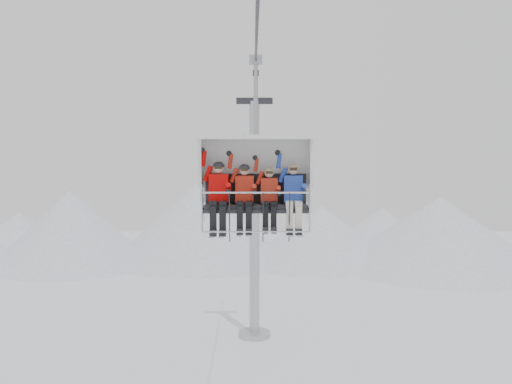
{
  "coord_description": "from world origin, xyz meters",
  "views": [
    {
      "loc": [
        -0.05,
        -13.47,
        11.7
      ],
      "look_at": [
        0.0,
        0.0,
        10.4
      ],
      "focal_mm": 45.0,
      "sensor_mm": 36.0,
      "label": 1
    }
  ],
  "objects_px": {
    "lift_tower_right": "(254,236)",
    "skier_center_right": "(269,196)",
    "skier_center_left": "(244,195)",
    "chairlift_carrier": "(256,172)",
    "skier_far_right": "(293,194)",
    "skier_far_left": "(219,194)"
  },
  "relations": [
    {
      "from": "lift_tower_right",
      "to": "skier_center_right",
      "type": "bearing_deg",
      "value": -89.15
    },
    {
      "from": "lift_tower_right",
      "to": "skier_center_left",
      "type": "distance_m",
      "value": 21.3
    },
    {
      "from": "chairlift_carrier",
      "to": "skier_center_right",
      "type": "height_order",
      "value": "chairlift_carrier"
    },
    {
      "from": "lift_tower_right",
      "to": "skier_center_left",
      "type": "relative_size",
      "value": 7.99
    },
    {
      "from": "skier_center_left",
      "to": "skier_far_right",
      "type": "bearing_deg",
      "value": 0.08
    },
    {
      "from": "chairlift_carrier",
      "to": "skier_center_left",
      "type": "relative_size",
      "value": 2.36
    },
    {
      "from": "chairlift_carrier",
      "to": "lift_tower_right",
      "type": "bearing_deg",
      "value": 90.0
    },
    {
      "from": "lift_tower_right",
      "to": "skier_far_right",
      "type": "height_order",
      "value": "lift_tower_right"
    },
    {
      "from": "skier_far_left",
      "to": "skier_center_right",
      "type": "relative_size",
      "value": 1.05
    },
    {
      "from": "chairlift_carrier",
      "to": "skier_far_right",
      "type": "distance_m",
      "value": 1.04
    },
    {
      "from": "skier_center_right",
      "to": "skier_far_right",
      "type": "xyz_separation_m",
      "value": [
        0.55,
        0.01,
        0.04
      ]
    },
    {
      "from": "skier_far_left",
      "to": "skier_center_right",
      "type": "xyz_separation_m",
      "value": [
        1.16,
        -0.02,
        -0.06
      ]
    },
    {
      "from": "skier_far_left",
      "to": "skier_center_right",
      "type": "distance_m",
      "value": 1.17
    },
    {
      "from": "skier_far_left",
      "to": "skier_center_left",
      "type": "bearing_deg",
      "value": -0.61
    },
    {
      "from": "chairlift_carrier",
      "to": "skier_center_right",
      "type": "distance_m",
      "value": 0.7
    },
    {
      "from": "skier_far_left",
      "to": "skier_far_right",
      "type": "xyz_separation_m",
      "value": [
        1.72,
        -0.0,
        -0.02
      ]
    },
    {
      "from": "lift_tower_right",
      "to": "skier_far_left",
      "type": "relative_size",
      "value": 7.64
    },
    {
      "from": "skier_center_right",
      "to": "skier_far_right",
      "type": "relative_size",
      "value": 0.99
    },
    {
      "from": "skier_far_left",
      "to": "chairlift_carrier",
      "type": "bearing_deg",
      "value": 19.52
    },
    {
      "from": "chairlift_carrier",
      "to": "skier_center_left",
      "type": "distance_m",
      "value": 0.65
    },
    {
      "from": "skier_center_left",
      "to": "skier_far_right",
      "type": "relative_size",
      "value": 0.99
    },
    {
      "from": "lift_tower_right",
      "to": "skier_far_left",
      "type": "bearing_deg",
      "value": -92.35
    }
  ]
}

